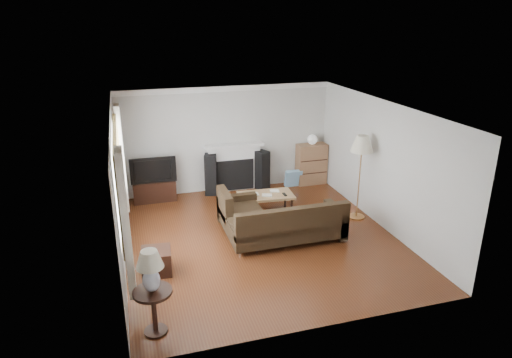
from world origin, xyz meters
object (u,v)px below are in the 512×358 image
object	(u,v)px
tv_stand	(155,190)
bookshelf	(311,164)
coffee_table	(266,204)
side_table	(154,312)
sectional_sofa	(287,223)
floor_lamp	(359,178)

from	to	relation	value
tv_stand	bookshelf	bearing A→B (deg)	0.44
coffee_table	side_table	size ratio (longest dim) A/B	1.79
tv_stand	bookshelf	xyz separation A→B (m)	(3.87, 0.03, 0.27)
sectional_sofa	coffee_table	xyz separation A→B (m)	(0.00, 1.31, -0.15)
tv_stand	side_table	distance (m)	4.72
coffee_table	floor_lamp	world-z (taller)	floor_lamp
sectional_sofa	floor_lamp	world-z (taller)	floor_lamp
bookshelf	side_table	distance (m)	6.37
tv_stand	bookshelf	size ratio (longest dim) A/B	0.93
bookshelf	floor_lamp	distance (m)	2.23
sectional_sofa	side_table	size ratio (longest dim) A/B	3.61
tv_stand	sectional_sofa	world-z (taller)	sectional_sofa
tv_stand	coffee_table	world-z (taller)	tv_stand
tv_stand	side_table	size ratio (longest dim) A/B	1.47
coffee_table	bookshelf	bearing A→B (deg)	45.37
sectional_sofa	side_table	world-z (taller)	sectional_sofa
floor_lamp	side_table	distance (m)	5.08
tv_stand	sectional_sofa	xyz separation A→B (m)	(2.21, -2.75, 0.14)
coffee_table	floor_lamp	bearing A→B (deg)	-18.55
sectional_sofa	coffee_table	distance (m)	1.32
floor_lamp	side_table	bearing A→B (deg)	-149.80
tv_stand	coffee_table	distance (m)	2.64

